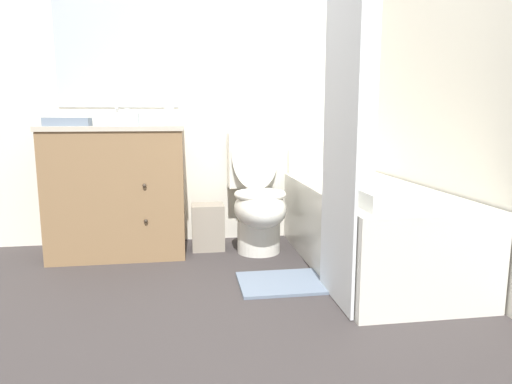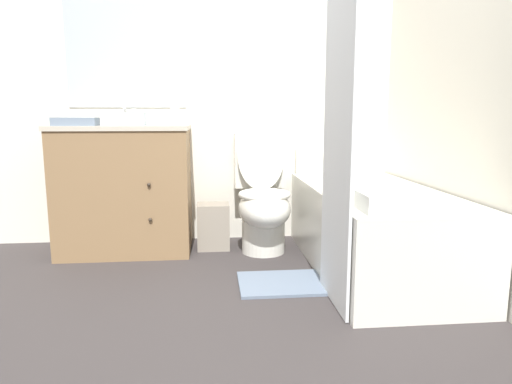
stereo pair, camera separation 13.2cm
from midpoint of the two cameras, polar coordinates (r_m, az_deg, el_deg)
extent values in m
plane|color=#383333|center=(1.87, 2.04, -20.01)|extent=(14.00, 14.00, 0.00)
cube|color=white|center=(3.42, -1.97, 15.05)|extent=(8.00, 0.05, 2.50)
cube|color=#B2BCC6|center=(3.44, -14.94, 17.95)|extent=(0.82, 0.01, 0.93)
cube|color=white|center=(2.89, 24.85, 15.20)|extent=(0.05, 2.76, 2.50)
cube|color=olive|center=(3.20, -14.85, 0.09)|extent=(0.86, 0.51, 0.83)
cube|color=beige|center=(3.16, -15.19, 7.79)|extent=(0.88, 0.53, 0.03)
cylinder|color=silver|center=(3.16, -15.16, 7.07)|extent=(0.29, 0.29, 0.10)
sphere|color=#382D23|center=(2.89, -11.98, 0.90)|extent=(0.02, 0.02, 0.02)
sphere|color=#382D23|center=(2.94, -11.83, -3.41)|extent=(0.02, 0.02, 0.02)
cylinder|color=silver|center=(3.34, -14.70, 8.49)|extent=(0.04, 0.04, 0.04)
cylinder|color=silver|center=(3.30, -14.86, 9.56)|extent=(0.02, 0.11, 0.09)
cylinder|color=silver|center=(3.35, -15.64, 8.49)|extent=(0.03, 0.03, 0.04)
cylinder|color=silver|center=(3.33, -13.76, 8.57)|extent=(0.03, 0.03, 0.04)
cylinder|color=silver|center=(3.12, 2.13, -5.50)|extent=(0.29, 0.29, 0.23)
ellipsoid|color=silver|center=(3.01, 2.32, -2.07)|extent=(0.34, 0.50, 0.26)
torus|color=silver|center=(2.99, 2.33, -0.30)|extent=(0.34, 0.34, 0.04)
cube|color=silver|center=(3.30, 1.53, 4.02)|extent=(0.35, 0.18, 0.39)
ellipsoid|color=silver|center=(3.19, 1.79, 4.49)|extent=(0.32, 0.15, 0.47)
cube|color=silver|center=(2.87, 15.62, -4.48)|extent=(0.72, 1.56, 0.49)
cube|color=#A5A7A2|center=(2.82, 15.84, 0.22)|extent=(0.60, 1.44, 0.01)
cube|color=white|center=(2.20, 12.07, 11.61)|extent=(0.02, 0.48, 2.01)
cube|color=gray|center=(3.20, -4.18, -4.29)|extent=(0.22, 0.19, 0.32)
cube|color=silver|center=(3.13, -13.78, 8.85)|extent=(0.14, 0.14, 0.08)
ellipsoid|color=white|center=(3.13, -13.81, 9.81)|extent=(0.06, 0.04, 0.03)
cylinder|color=white|center=(3.10, -8.86, 9.69)|extent=(0.06, 0.06, 0.15)
cylinder|color=silver|center=(3.10, -8.91, 11.39)|extent=(0.03, 0.03, 0.03)
cube|color=slate|center=(3.09, -20.49, 8.25)|extent=(0.27, 0.14, 0.05)
cube|color=white|center=(2.20, 18.27, -1.20)|extent=(0.29, 0.21, 0.09)
cube|color=slate|center=(2.58, 4.89, -11.30)|extent=(0.49, 0.38, 0.02)
camera|label=1|loc=(0.07, -88.47, 0.26)|focal=32.00mm
camera|label=2|loc=(0.07, 91.53, -0.26)|focal=32.00mm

